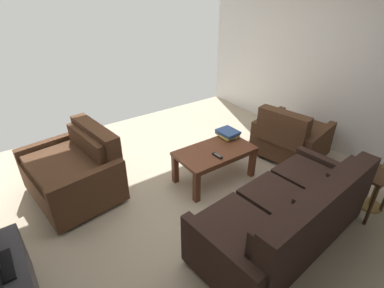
% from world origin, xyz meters
% --- Properties ---
extents(ground_plane, '(4.90, 5.19, 0.01)m').
position_xyz_m(ground_plane, '(0.00, 0.00, -0.00)').
color(ground_plane, '#B7A88E').
extents(wall_left, '(0.12, 5.19, 2.58)m').
position_xyz_m(wall_left, '(-2.45, 0.00, 1.29)').
color(wall_left, silver).
rests_on(wall_left, ground).
extents(sofa_main, '(1.96, 1.04, 0.87)m').
position_xyz_m(sofa_main, '(-0.24, 1.14, 0.37)').
color(sofa_main, black).
rests_on(sofa_main, ground).
extents(loveseat_near, '(1.03, 1.24, 0.85)m').
position_xyz_m(loveseat_near, '(1.23, -0.86, 0.36)').
color(loveseat_near, black).
rests_on(loveseat_near, ground).
extents(coffee_table, '(1.02, 0.57, 0.45)m').
position_xyz_m(coffee_table, '(-0.35, -0.14, 0.38)').
color(coffee_table, brown).
rests_on(coffee_table, ground).
extents(end_table, '(0.42, 0.42, 0.56)m').
position_xyz_m(end_table, '(-1.36, 1.31, 0.45)').
color(end_table, '#472D1C').
rests_on(end_table, ground).
extents(armchair_side, '(1.02, 1.07, 0.82)m').
position_xyz_m(armchair_side, '(-1.62, 0.06, 0.34)').
color(armchair_side, black).
rests_on(armchair_side, ground).
extents(coffee_mug, '(0.10, 0.08, 0.10)m').
position_xyz_m(coffee_mug, '(-1.31, 1.27, 0.61)').
color(coffee_mug, '#334C8C').
rests_on(coffee_mug, end_table).
extents(book_stack, '(0.25, 0.31, 0.09)m').
position_xyz_m(book_stack, '(-0.73, -0.32, 0.50)').
color(book_stack, '#385693').
rests_on(book_stack, coffee_table).
extents(tv_remote, '(0.05, 0.16, 0.02)m').
position_xyz_m(tv_remote, '(-0.28, -0.00, 0.46)').
color(tv_remote, black).
rests_on(tv_remote, coffee_table).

